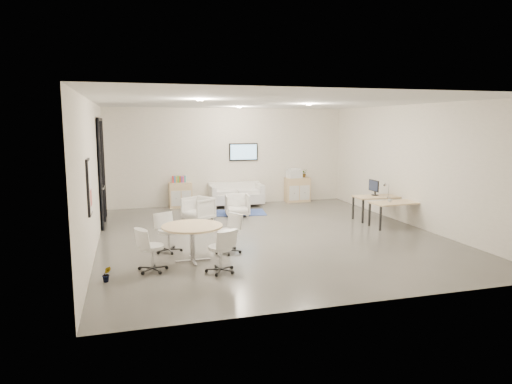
{
  "coord_description": "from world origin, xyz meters",
  "views": [
    {
      "loc": [
        -3.28,
        -10.41,
        2.71
      ],
      "look_at": [
        -0.22,
        0.4,
        1.01
      ],
      "focal_mm": 32.0,
      "sensor_mm": 36.0,
      "label": 1
    }
  ],
  "objects": [
    {
      "name": "room_shell",
      "position": [
        0.0,
        0.0,
        1.6
      ],
      "size": [
        9.6,
        10.6,
        4.8
      ],
      "color": "#52504B",
      "rests_on": "ground"
    },
    {
      "name": "glass_door",
      "position": [
        -3.95,
        2.51,
        1.5
      ],
      "size": [
        0.09,
        1.9,
        2.85
      ],
      "color": "black",
      "rests_on": "room_shell"
    },
    {
      "name": "artwork",
      "position": [
        -3.97,
        -1.6,
        1.55
      ],
      "size": [
        0.05,
        0.54,
        1.04
      ],
      "color": "black",
      "rests_on": "room_shell"
    },
    {
      "name": "wall_tv",
      "position": [
        0.5,
        4.46,
        1.75
      ],
      "size": [
        0.98,
        0.06,
        0.58
      ],
      "color": "black",
      "rests_on": "room_shell"
    },
    {
      "name": "ceiling_spots",
      "position": [
        -0.2,
        0.83,
        3.18
      ],
      "size": [
        3.14,
        4.14,
        0.03
      ],
      "color": "#FFEAC6",
      "rests_on": "room_shell"
    },
    {
      "name": "sideboard_left",
      "position": [
        -1.66,
        4.29,
        0.41
      ],
      "size": [
        0.72,
        0.38,
        0.81
      ],
      "color": "#D3B37F",
      "rests_on": "room_shell"
    },
    {
      "name": "sideboard_right",
      "position": [
        2.38,
        4.27,
        0.42
      ],
      "size": [
        0.84,
        0.41,
        0.84
      ],
      "color": "#D3B37F",
      "rests_on": "room_shell"
    },
    {
      "name": "books",
      "position": [
        -1.7,
        4.29,
        0.92
      ],
      "size": [
        0.43,
        0.14,
        0.22
      ],
      "color": "red",
      "rests_on": "sideboard_left"
    },
    {
      "name": "printer",
      "position": [
        2.25,
        4.27,
        1.0
      ],
      "size": [
        0.5,
        0.42,
        0.33
      ],
      "rotation": [
        0.0,
        0.0,
        0.07
      ],
      "color": "white",
      "rests_on": "sideboard_right"
    },
    {
      "name": "loveseat",
      "position": [
        0.13,
        4.06,
        0.35
      ],
      "size": [
        1.75,
        0.9,
        0.65
      ],
      "rotation": [
        0.0,
        0.0,
        -0.02
      ],
      "color": "silver",
      "rests_on": "room_shell"
    },
    {
      "name": "blue_rug",
      "position": [
        -0.03,
        2.88,
        0.01
      ],
      "size": [
        1.68,
        1.25,
        0.01
      ],
      "primitive_type": "cube",
      "rotation": [
        0.0,
        0.0,
        -0.15
      ],
      "color": "#2D428C",
      "rests_on": "room_shell"
    },
    {
      "name": "armchair_left",
      "position": [
        -1.41,
        2.11,
        0.36
      ],
      "size": [
        0.94,
        0.95,
        0.72
      ],
      "primitive_type": "imported",
      "rotation": [
        0.0,
        0.0,
        -0.99
      ],
      "color": "silver",
      "rests_on": "room_shell"
    },
    {
      "name": "armchair_right",
      "position": [
        -0.2,
        2.46,
        0.35
      ],
      "size": [
        0.76,
        0.72,
        0.7
      ],
      "primitive_type": "imported",
      "rotation": [
        0.0,
        0.0,
        -0.12
      ],
      "color": "silver",
      "rests_on": "room_shell"
    },
    {
      "name": "desk_rear",
      "position": [
        3.46,
        0.81,
        0.61
      ],
      "size": [
        1.33,
        0.7,
        0.68
      ],
      "rotation": [
        0.0,
        0.0,
        -0.04
      ],
      "color": "#D3B37F",
      "rests_on": "room_shell"
    },
    {
      "name": "desk_front",
      "position": [
        3.44,
        -0.1,
        0.6
      ],
      "size": [
        1.32,
        0.73,
        0.66
      ],
      "rotation": [
        0.0,
        0.0,
        0.08
      ],
      "color": "#D3B37F",
      "rests_on": "room_shell"
    },
    {
      "name": "monitor",
      "position": [
        3.42,
        0.96,
        0.92
      ],
      "size": [
        0.2,
        0.5,
        0.44
      ],
      "color": "black",
      "rests_on": "desk_rear"
    },
    {
      "name": "round_table",
      "position": [
        -2.1,
        -1.66,
        0.64
      ],
      "size": [
        1.19,
        1.19,
        0.73
      ],
      "color": "#D3B37F",
      "rests_on": "room_shell"
    },
    {
      "name": "meeting_chairs",
      "position": [
        -2.1,
        -1.66,
        0.41
      ],
      "size": [
        2.38,
        2.38,
        0.82
      ],
      "color": "white",
      "rests_on": "room_shell"
    },
    {
      "name": "plant_cabinet",
      "position": [
        2.62,
        4.3,
        0.95
      ],
      "size": [
        0.32,
        0.34,
        0.22
      ],
      "primitive_type": "imported",
      "rotation": [
        0.0,
        0.0,
        -0.28
      ],
      "color": "#3F7F3F",
      "rests_on": "sideboard_right"
    },
    {
      "name": "plant_floor",
      "position": [
        -3.7,
        -2.45,
        0.06
      ],
      "size": [
        0.18,
        0.29,
        0.12
      ],
      "primitive_type": "imported",
      "rotation": [
        0.0,
        0.0,
        0.09
      ],
      "color": "#3F7F3F",
      "rests_on": "room_shell"
    },
    {
      "name": "cup",
      "position": [
        3.3,
        -0.07,
        0.72
      ],
      "size": [
        0.11,
        0.09,
        0.11
      ],
      "primitive_type": "imported",
      "rotation": [
        0.0,
        0.0,
        -0.04
      ],
      "color": "white",
      "rests_on": "desk_front"
    }
  ]
}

